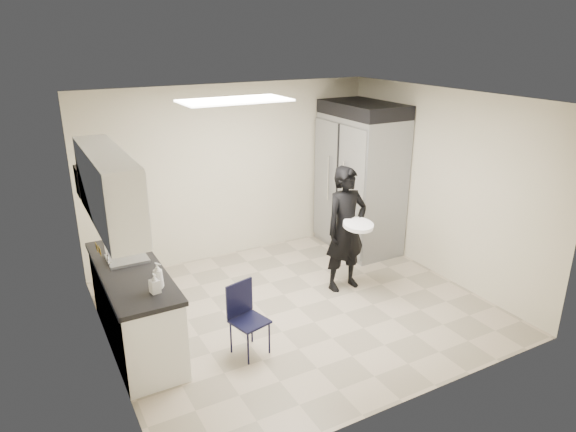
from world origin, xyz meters
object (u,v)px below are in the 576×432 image
commercial_fridge (360,184)px  man_tuxedo (346,229)px  lower_counter (135,308)px  folding_chair (250,322)px

commercial_fridge → man_tuxedo: size_ratio=1.25×
lower_counter → folding_chair: bearing=-37.7°
lower_counter → man_tuxedo: 2.81m
commercial_fridge → man_tuxedo: commercial_fridge is taller
lower_counter → man_tuxedo: man_tuxedo is taller
lower_counter → man_tuxedo: bearing=-0.0°
man_tuxedo → folding_chair: bearing=-158.0°
lower_counter → commercial_fridge: 3.98m
man_tuxedo → commercial_fridge: bearing=45.0°
lower_counter → man_tuxedo: (2.78, -0.00, 0.41)m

